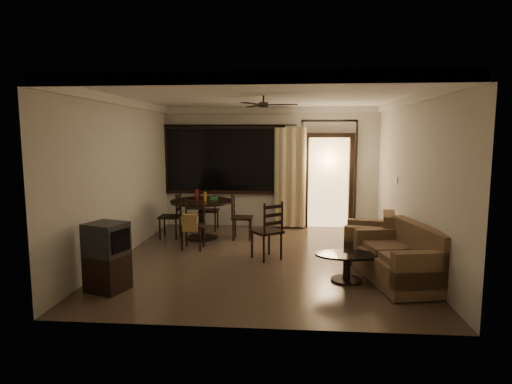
# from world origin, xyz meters

# --- Properties ---
(ground) EXTENTS (5.50, 5.50, 0.00)m
(ground) POSITION_xyz_m (0.00, 0.00, 0.00)
(ground) COLOR #7F6651
(ground) RESTS_ON ground
(room_shell) EXTENTS (5.50, 6.70, 5.50)m
(room_shell) POSITION_xyz_m (0.59, 1.77, 1.83)
(room_shell) COLOR beige
(room_shell) RESTS_ON ground
(dining_table) EXTENTS (1.29, 1.29, 1.02)m
(dining_table) POSITION_xyz_m (-1.37, 1.39, 0.63)
(dining_table) COLOR black
(dining_table) RESTS_ON ground
(dining_chair_west) EXTENTS (0.42, 0.42, 0.95)m
(dining_chair_west) POSITION_xyz_m (-2.04, 1.39, 0.28)
(dining_chair_west) COLOR black
(dining_chair_west) RESTS_ON ground
(dining_chair_east) EXTENTS (0.42, 0.42, 0.95)m
(dining_chair_east) POSITION_xyz_m (-0.53, 1.40, 0.28)
(dining_chair_east) COLOR black
(dining_chair_east) RESTS_ON ground
(dining_chair_south) EXTENTS (0.42, 0.48, 0.95)m
(dining_chair_south) POSITION_xyz_m (-1.37, 0.54, 0.31)
(dining_chair_south) COLOR black
(dining_chair_south) RESTS_ON ground
(dining_chair_north) EXTENTS (0.42, 0.42, 0.95)m
(dining_chair_north) POSITION_xyz_m (-1.37, 2.18, 0.28)
(dining_chair_north) COLOR black
(dining_chair_north) RESTS_ON ground
(tv_cabinet) EXTENTS (0.61, 0.58, 0.95)m
(tv_cabinet) POSITION_xyz_m (-2.05, -1.72, 0.48)
(tv_cabinet) COLOR black
(tv_cabinet) RESTS_ON ground
(sofa) EXTENTS (1.12, 1.69, 0.83)m
(sofa) POSITION_xyz_m (2.11, -1.07, 0.33)
(sofa) COLOR #422B1E
(sofa) RESTS_ON ground
(armchair) EXTENTS (0.96, 0.96, 0.81)m
(armchair) POSITION_xyz_m (1.89, 0.07, 0.34)
(armchair) COLOR #422B1E
(armchair) RESTS_ON ground
(coffee_table) EXTENTS (0.94, 0.56, 0.41)m
(coffee_table) POSITION_xyz_m (1.30, -1.07, 0.27)
(coffee_table) COLOR black
(coffee_table) RESTS_ON ground
(side_chair) EXTENTS (0.63, 0.63, 1.02)m
(side_chair) POSITION_xyz_m (0.07, -0.01, 0.30)
(side_chair) COLOR black
(side_chair) RESTS_ON ground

